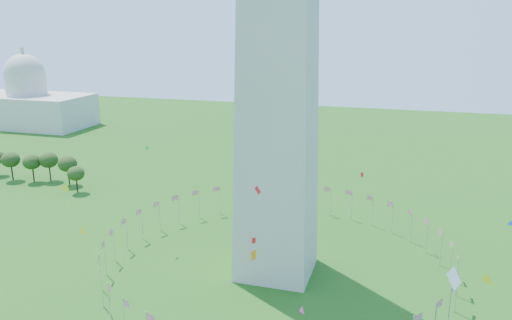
{
  "coord_description": "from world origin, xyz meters",
  "views": [
    {
      "loc": [
        26.18,
        -54.99,
        56.91
      ],
      "look_at": [
        -0.59,
        35.0,
        31.27
      ],
      "focal_mm": 35.0,
      "sensor_mm": 36.0,
      "label": 1
    }
  ],
  "objects": [
    {
      "name": "flag_ring",
      "position": [
        -0.0,
        50.0,
        4.5
      ],
      "size": [
        80.24,
        80.24,
        9.0
      ],
      "color": "silver",
      "rests_on": "ground"
    },
    {
      "name": "capitol_building",
      "position": [
        -180.0,
        180.0,
        23.0
      ],
      "size": [
        70.0,
        35.0,
        46.0
      ],
      "primitive_type": null,
      "color": "beige",
      "rests_on": "ground"
    },
    {
      "name": "kites_aloft",
      "position": [
        11.1,
        24.34,
        17.67
      ],
      "size": [
        114.04,
        73.87,
        31.39
      ],
      "color": "yellow",
      "rests_on": "ground"
    },
    {
      "name": "tree_line_west",
      "position": [
        -106.39,
        91.01,
        5.2
      ],
      "size": [
        54.89,
        15.19,
        11.05
      ],
      "color": "#30521B",
      "rests_on": "ground"
    }
  ]
}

